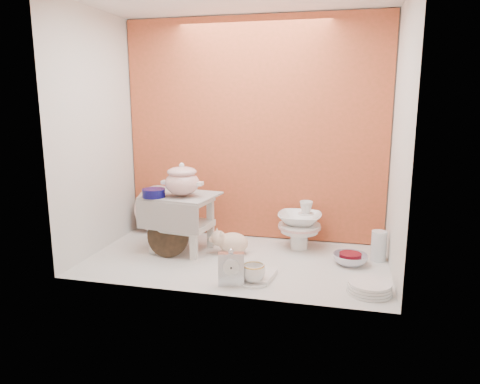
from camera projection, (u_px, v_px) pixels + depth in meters
The scene contains 17 objects.
ground at pixel (236, 260), 2.71m from camera, with size 1.80×1.80×0.00m, color silver.
niche_shell at pixel (243, 104), 2.69m from camera, with size 1.86×1.03×1.53m.
step_stool at pixel (182, 223), 2.85m from camera, with size 0.43×0.36×0.37m, color silver, non-canonical shape.
soup_tureen at pixel (182, 180), 2.74m from camera, with size 0.25×0.25×0.21m, color white, non-canonical shape.
cobalt_bowl at pixel (154, 193), 2.73m from camera, with size 0.14×0.14×0.05m, color #0C0A4D.
floral_platter at pixel (159, 209), 3.24m from camera, with size 0.35×0.08×0.35m, color white, non-canonical shape.
blue_white_vase at pixel (174, 220), 3.11m from camera, with size 0.24×0.24×0.26m, color white.
lacquer_tray at pixel (168, 235), 2.75m from camera, with size 0.27×0.08×0.27m, color black, non-canonical shape.
mantel_clock at pixel (231, 267), 2.32m from camera, with size 0.14×0.05×0.20m, color silver.
plush_pig at pixel (233, 243), 2.80m from camera, with size 0.25×0.17×0.15m, color beige.
teacup_saucer at pixel (254, 282), 2.37m from camera, with size 0.16×0.16×0.01m, color white.
gold_rim_teacup at pixel (254, 273), 2.35m from camera, with size 0.12×0.12×0.10m, color white.
lattice_dish at pixel (255, 275), 2.44m from camera, with size 0.20×0.20×0.03m, color white.
dinner_plate_stack at pixel (370, 287), 2.24m from camera, with size 0.23×0.23×0.06m, color white.
crystal_bowl at pixel (350, 259), 2.63m from camera, with size 0.20×0.20×0.06m, color silver.
clear_glass_vase at pixel (379, 246), 2.68m from camera, with size 0.09×0.09×0.18m, color silver.
porcelain_tower at pixel (299, 225), 2.88m from camera, with size 0.28×0.28×0.32m, color white, non-canonical shape.
Camera 1 is at (0.63, -2.49, 0.96)m, focal length 33.30 mm.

